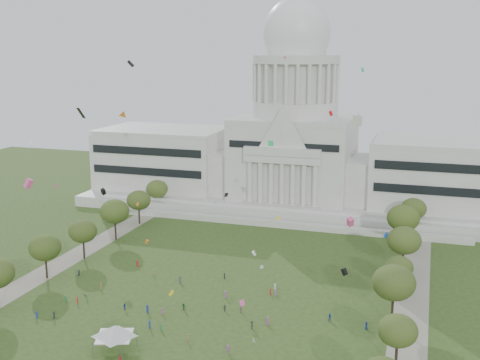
% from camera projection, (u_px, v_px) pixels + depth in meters
% --- Properties ---
extents(ground, '(400.00, 400.00, 0.00)m').
position_uv_depth(ground, '(177.00, 330.00, 130.22)').
color(ground, '#31481B').
rests_on(ground, ground).
extents(capitol, '(160.00, 64.50, 91.30)m').
position_uv_depth(capitol, '(294.00, 148.00, 231.18)').
color(capitol, beige).
rests_on(capitol, ground).
extents(path_left, '(8.00, 160.00, 0.04)m').
position_uv_depth(path_left, '(65.00, 261.00, 172.44)').
color(path_left, gray).
rests_on(path_left, ground).
extents(path_right, '(8.00, 160.00, 0.04)m').
position_uv_depth(path_right, '(412.00, 303.00, 143.82)').
color(path_right, gray).
rests_on(path_right, ground).
extents(row_tree_r_1, '(7.58, 7.58, 10.78)m').
position_uv_depth(row_tree_r_1, '(398.00, 331.00, 113.19)').
color(row_tree_r_1, black).
rests_on(row_tree_r_1, ground).
extents(row_tree_l_2, '(8.42, 8.42, 11.97)m').
position_uv_depth(row_tree_l_2, '(45.00, 248.00, 157.93)').
color(row_tree_l_2, black).
rests_on(row_tree_l_2, ground).
extents(row_tree_r_2, '(9.55, 9.55, 13.58)m').
position_uv_depth(row_tree_r_2, '(394.00, 283.00, 131.22)').
color(row_tree_r_2, black).
rests_on(row_tree_r_2, ground).
extents(row_tree_l_3, '(8.12, 8.12, 11.55)m').
position_uv_depth(row_tree_l_3, '(83.00, 231.00, 173.17)').
color(row_tree_l_3, black).
rests_on(row_tree_l_3, ground).
extents(row_tree_r_3, '(7.01, 7.01, 9.98)m').
position_uv_depth(row_tree_r_3, '(399.00, 268.00, 147.57)').
color(row_tree_r_3, black).
rests_on(row_tree_r_3, ground).
extents(row_tree_l_4, '(9.29, 9.29, 13.21)m').
position_uv_depth(row_tree_l_4, '(115.00, 211.00, 190.14)').
color(row_tree_l_4, black).
rests_on(row_tree_l_4, ground).
extents(row_tree_r_4, '(9.19, 9.19, 13.06)m').
position_uv_depth(row_tree_r_4, '(404.00, 240.00, 161.47)').
color(row_tree_r_4, black).
rests_on(row_tree_r_4, ground).
extents(row_tree_l_5, '(8.33, 8.33, 11.85)m').
position_uv_depth(row_tree_l_5, '(139.00, 200.00, 207.98)').
color(row_tree_l_5, black).
rests_on(row_tree_l_5, ground).
extents(row_tree_r_5, '(9.82, 9.82, 13.96)m').
position_uv_depth(row_tree_r_5, '(403.00, 218.00, 180.46)').
color(row_tree_r_5, black).
rests_on(row_tree_r_5, ground).
extents(row_tree_l_6, '(8.19, 8.19, 11.64)m').
position_uv_depth(row_tree_l_6, '(157.00, 189.00, 225.37)').
color(row_tree_l_6, black).
rests_on(row_tree_l_6, ground).
extents(row_tree_r_6, '(8.42, 8.42, 11.97)m').
position_uv_depth(row_tree_r_6, '(414.00, 209.00, 196.72)').
color(row_tree_r_6, black).
rests_on(row_tree_r_6, ground).
extents(event_tent, '(12.28, 12.28, 5.39)m').
position_uv_depth(event_tent, '(114.00, 331.00, 120.79)').
color(event_tent, '#4C4C4C').
rests_on(event_tent, ground).
extents(person_0, '(0.87, 1.02, 1.77)m').
position_uv_depth(person_0, '(366.00, 325.00, 130.48)').
color(person_0, navy).
rests_on(person_0, ground).
extents(person_2, '(1.01, 0.78, 1.82)m').
position_uv_depth(person_2, '(330.00, 318.00, 134.20)').
color(person_2, navy).
rests_on(person_2, ground).
extents(person_3, '(0.62, 1.16, 1.78)m').
position_uv_depth(person_3, '(252.00, 325.00, 130.59)').
color(person_3, '#26262B').
rests_on(person_3, ground).
extents(person_4, '(0.70, 1.05, 1.67)m').
position_uv_depth(person_4, '(225.00, 308.00, 139.44)').
color(person_4, '#4C4C51').
rests_on(person_4, ground).
extents(person_5, '(1.67, 1.45, 1.72)m').
position_uv_depth(person_5, '(184.00, 306.00, 140.12)').
color(person_5, '#33723F').
rests_on(person_5, ground).
extents(person_7, '(0.82, 0.85, 1.88)m').
position_uv_depth(person_7, '(120.00, 360.00, 115.89)').
color(person_7, '#B21E1E').
rests_on(person_7, ground).
extents(person_8, '(0.91, 0.71, 1.65)m').
position_uv_depth(person_8, '(125.00, 307.00, 140.17)').
color(person_8, navy).
rests_on(person_8, ground).
extents(person_9, '(1.32, 1.24, 1.86)m').
position_uv_depth(person_9, '(228.00, 349.00, 119.94)').
color(person_9, '#994C8C').
rests_on(person_9, ground).
extents(person_10, '(0.69, 0.98, 1.52)m').
position_uv_depth(person_10, '(241.00, 309.00, 138.86)').
color(person_10, '#994C8C').
rests_on(person_10, ground).
extents(distant_crowd, '(57.29, 37.15, 1.84)m').
position_uv_depth(distant_crowd, '(155.00, 296.00, 146.32)').
color(distant_crowd, navy).
rests_on(distant_crowd, ground).
extents(kite_swarm, '(82.18, 105.85, 55.39)m').
position_uv_depth(kite_swarm, '(207.00, 206.00, 132.73)').
color(kite_swarm, green).
rests_on(kite_swarm, ground).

